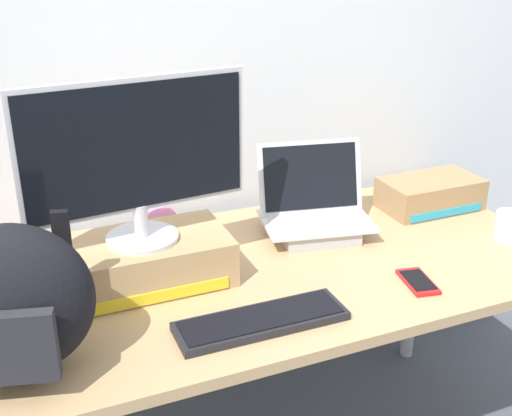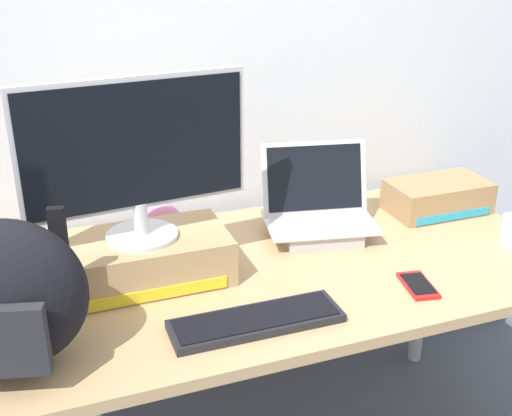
{
  "view_description": "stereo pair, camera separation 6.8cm",
  "coord_description": "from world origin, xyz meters",
  "px_view_note": "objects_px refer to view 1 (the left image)",
  "views": [
    {
      "loc": [
        -0.61,
        -1.43,
        1.58
      ],
      "look_at": [
        0.0,
        0.0,
        0.91
      ],
      "focal_mm": 45.65,
      "sensor_mm": 36.0,
      "label": 1
    },
    {
      "loc": [
        -0.54,
        -1.45,
        1.58
      ],
      "look_at": [
        0.0,
        0.0,
        0.91
      ],
      "focal_mm": 45.65,
      "sensor_mm": 36.0,
      "label": 2
    }
  ],
  "objects_px": {
    "desktop_monitor": "(136,157)",
    "messenger_backpack": "(14,301)",
    "open_laptop": "(315,217)",
    "plush_toy": "(159,225)",
    "coffee_mug": "(510,226)",
    "cell_phone": "(418,282)",
    "external_keyboard": "(261,321)",
    "toner_box_cyan": "(430,193)",
    "toner_box_yellow": "(144,261)"
  },
  "relations": [
    {
      "from": "desktop_monitor",
      "to": "messenger_backpack",
      "type": "distance_m",
      "value": 0.45
    },
    {
      "from": "open_laptop",
      "to": "plush_toy",
      "type": "xyz_separation_m",
      "value": [
        -0.45,
        0.12,
        0.01
      ]
    },
    {
      "from": "messenger_backpack",
      "to": "coffee_mug",
      "type": "distance_m",
      "value": 1.39
    },
    {
      "from": "cell_phone",
      "to": "plush_toy",
      "type": "xyz_separation_m",
      "value": [
        -0.55,
        0.49,
        0.05
      ]
    },
    {
      "from": "open_laptop",
      "to": "external_keyboard",
      "type": "xyz_separation_m",
      "value": [
        -0.34,
        -0.39,
        -0.04
      ]
    },
    {
      "from": "cell_phone",
      "to": "toner_box_cyan",
      "type": "height_order",
      "value": "toner_box_cyan"
    },
    {
      "from": "external_keyboard",
      "to": "plush_toy",
      "type": "bearing_deg",
      "value": 102.09
    },
    {
      "from": "cell_phone",
      "to": "plush_toy",
      "type": "distance_m",
      "value": 0.74
    },
    {
      "from": "desktop_monitor",
      "to": "coffee_mug",
      "type": "distance_m",
      "value": 1.11
    },
    {
      "from": "open_laptop",
      "to": "coffee_mug",
      "type": "height_order",
      "value": "open_laptop"
    },
    {
      "from": "toner_box_yellow",
      "to": "messenger_backpack",
      "type": "bearing_deg",
      "value": -141.25
    },
    {
      "from": "cell_phone",
      "to": "coffee_mug",
      "type": "bearing_deg",
      "value": 26.17
    },
    {
      "from": "toner_box_yellow",
      "to": "plush_toy",
      "type": "bearing_deg",
      "value": 64.81
    },
    {
      "from": "plush_toy",
      "to": "toner_box_cyan",
      "type": "height_order",
      "value": "plush_toy"
    },
    {
      "from": "desktop_monitor",
      "to": "messenger_backpack",
      "type": "height_order",
      "value": "desktop_monitor"
    },
    {
      "from": "desktop_monitor",
      "to": "plush_toy",
      "type": "xyz_separation_m",
      "value": [
        0.09,
        0.2,
        -0.29
      ]
    },
    {
      "from": "external_keyboard",
      "to": "coffee_mug",
      "type": "relative_size",
      "value": 3.21
    },
    {
      "from": "cell_phone",
      "to": "plush_toy",
      "type": "height_order",
      "value": "plush_toy"
    },
    {
      "from": "coffee_mug",
      "to": "open_laptop",
      "type": "bearing_deg",
      "value": 153.09
    },
    {
      "from": "toner_box_yellow",
      "to": "desktop_monitor",
      "type": "bearing_deg",
      "value": -83.29
    },
    {
      "from": "toner_box_yellow",
      "to": "cell_phone",
      "type": "height_order",
      "value": "toner_box_yellow"
    },
    {
      "from": "external_keyboard",
      "to": "cell_phone",
      "type": "bearing_deg",
      "value": 2.66
    },
    {
      "from": "toner_box_yellow",
      "to": "open_laptop",
      "type": "xyz_separation_m",
      "value": [
        0.54,
        0.09,
        -0.01
      ]
    },
    {
      "from": "desktop_monitor",
      "to": "messenger_backpack",
      "type": "bearing_deg",
      "value": -146.31
    },
    {
      "from": "toner_box_yellow",
      "to": "messenger_backpack",
      "type": "distance_m",
      "value": 0.43
    },
    {
      "from": "toner_box_cyan",
      "to": "coffee_mug",
      "type": "bearing_deg",
      "value": -76.13
    },
    {
      "from": "cell_phone",
      "to": "toner_box_cyan",
      "type": "xyz_separation_m",
      "value": [
        0.33,
        0.4,
        0.04
      ]
    },
    {
      "from": "messenger_backpack",
      "to": "toner_box_cyan",
      "type": "relative_size",
      "value": 1.14
    },
    {
      "from": "coffee_mug",
      "to": "messenger_backpack",
      "type": "bearing_deg",
      "value": -176.4
    },
    {
      "from": "open_laptop",
      "to": "plush_toy",
      "type": "relative_size",
      "value": 3.0
    },
    {
      "from": "open_laptop",
      "to": "external_keyboard",
      "type": "distance_m",
      "value": 0.52
    },
    {
      "from": "messenger_backpack",
      "to": "plush_toy",
      "type": "bearing_deg",
      "value": 62.51
    },
    {
      "from": "open_laptop",
      "to": "external_keyboard",
      "type": "bearing_deg",
      "value": -120.07
    },
    {
      "from": "toner_box_yellow",
      "to": "coffee_mug",
      "type": "height_order",
      "value": "toner_box_yellow"
    },
    {
      "from": "coffee_mug",
      "to": "cell_phone",
      "type": "bearing_deg",
      "value": -164.34
    },
    {
      "from": "external_keyboard",
      "to": "plush_toy",
      "type": "distance_m",
      "value": 0.52
    },
    {
      "from": "toner_box_yellow",
      "to": "external_keyboard",
      "type": "relative_size",
      "value": 1.07
    },
    {
      "from": "messenger_backpack",
      "to": "open_laptop",
      "type": "bearing_deg",
      "value": 36.52
    },
    {
      "from": "external_keyboard",
      "to": "cell_phone",
      "type": "relative_size",
      "value": 2.83
    },
    {
      "from": "coffee_mug",
      "to": "cell_phone",
      "type": "distance_m",
      "value": 0.42
    },
    {
      "from": "open_laptop",
      "to": "messenger_backpack",
      "type": "relative_size",
      "value": 0.98
    },
    {
      "from": "cell_phone",
      "to": "toner_box_cyan",
      "type": "distance_m",
      "value": 0.52
    },
    {
      "from": "external_keyboard",
      "to": "coffee_mug",
      "type": "bearing_deg",
      "value": 9.21
    },
    {
      "from": "cell_phone",
      "to": "toner_box_cyan",
      "type": "relative_size",
      "value": 0.45
    },
    {
      "from": "coffee_mug",
      "to": "toner_box_cyan",
      "type": "xyz_separation_m",
      "value": [
        -0.07,
        0.29,
        0.01
      ]
    },
    {
      "from": "open_laptop",
      "to": "toner_box_cyan",
      "type": "bearing_deg",
      "value": 15.06
    },
    {
      "from": "toner_box_cyan",
      "to": "toner_box_yellow",
      "type": "bearing_deg",
      "value": -173.31
    },
    {
      "from": "external_keyboard",
      "to": "plush_toy",
      "type": "xyz_separation_m",
      "value": [
        -0.1,
        0.5,
        0.05
      ]
    },
    {
      "from": "open_laptop",
      "to": "toner_box_cyan",
      "type": "relative_size",
      "value": 1.11
    },
    {
      "from": "toner_box_yellow",
      "to": "plush_toy",
      "type": "relative_size",
      "value": 3.67
    }
  ]
}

